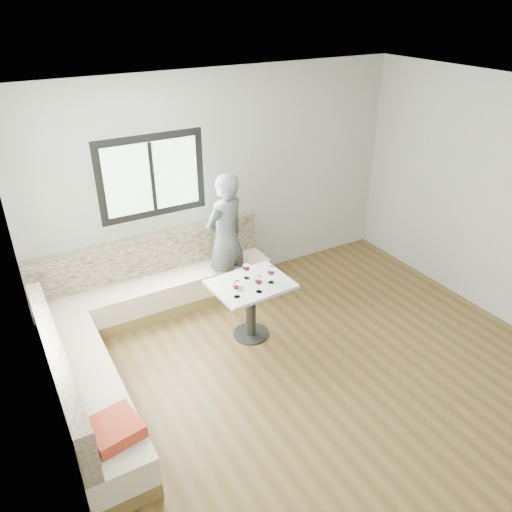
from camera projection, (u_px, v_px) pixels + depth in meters
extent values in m
cube|color=brown|center=(336.00, 388.00, 5.06)|extent=(5.00, 5.00, 0.01)
cube|color=white|center=(364.00, 107.00, 3.73)|extent=(5.00, 5.00, 0.01)
cube|color=#B7B7B2|center=(222.00, 183.00, 6.31)|extent=(5.00, 0.01, 2.80)
cube|color=#B7B7B2|center=(51.00, 362.00, 3.31)|extent=(0.01, 5.00, 2.80)
cube|color=black|center=(152.00, 177.00, 5.79)|extent=(1.30, 0.02, 1.00)
cube|color=black|center=(25.00, 270.00, 3.88)|extent=(0.02, 1.30, 1.00)
cube|color=olive|center=(160.00, 304.00, 6.27)|extent=(2.90, 0.55, 0.16)
cube|color=#F5EBCC|center=(159.00, 289.00, 6.16)|extent=(2.90, 0.55, 0.29)
cube|color=beige|center=(150.00, 254.00, 6.13)|extent=(2.90, 0.14, 0.50)
cube|color=olive|center=(93.00, 411.00, 4.68)|extent=(0.55, 2.25, 0.16)
cube|color=#F5EBCC|center=(90.00, 393.00, 4.58)|extent=(0.55, 2.25, 0.29)
cube|color=beige|center=(58.00, 367.00, 4.30)|extent=(0.14, 2.25, 0.50)
cube|color=#BA382F|center=(114.00, 429.00, 3.95)|extent=(0.45, 0.45, 0.12)
cylinder|color=black|center=(251.00, 334.00, 5.85)|extent=(0.42, 0.42, 0.02)
cylinder|color=black|center=(251.00, 311.00, 5.69)|extent=(0.11, 0.11, 0.67)
cube|color=silver|center=(251.00, 284.00, 5.52)|extent=(0.89, 0.71, 0.04)
imported|color=#545B5C|center=(226.00, 238.00, 6.19)|extent=(0.71, 0.58, 1.68)
cylinder|color=white|center=(237.00, 286.00, 5.42)|extent=(0.11, 0.11, 0.04)
sphere|color=black|center=(238.00, 284.00, 5.43)|extent=(0.02, 0.02, 0.02)
sphere|color=black|center=(235.00, 285.00, 5.41)|extent=(0.02, 0.02, 0.02)
sphere|color=black|center=(238.00, 285.00, 5.40)|extent=(0.02, 0.02, 0.02)
cylinder|color=white|center=(237.00, 297.00, 5.26)|extent=(0.07, 0.07, 0.01)
cylinder|color=white|center=(237.00, 293.00, 5.24)|extent=(0.01, 0.01, 0.09)
ellipsoid|color=white|center=(237.00, 285.00, 5.19)|extent=(0.09, 0.09, 0.11)
cylinder|color=#490714|center=(237.00, 287.00, 5.21)|extent=(0.06, 0.06, 0.02)
cylinder|color=white|center=(259.00, 292.00, 5.35)|extent=(0.07, 0.07, 0.01)
cylinder|color=white|center=(259.00, 288.00, 5.33)|extent=(0.01, 0.01, 0.09)
ellipsoid|color=white|center=(259.00, 280.00, 5.28)|extent=(0.09, 0.09, 0.11)
cylinder|color=#490714|center=(259.00, 282.00, 5.29)|extent=(0.06, 0.06, 0.02)
cylinder|color=white|center=(271.00, 282.00, 5.52)|extent=(0.07, 0.07, 0.01)
cylinder|color=white|center=(271.00, 279.00, 5.50)|extent=(0.01, 0.01, 0.09)
ellipsoid|color=white|center=(271.00, 271.00, 5.45)|extent=(0.09, 0.09, 0.11)
cylinder|color=#490714|center=(271.00, 273.00, 5.46)|extent=(0.06, 0.06, 0.02)
cylinder|color=white|center=(247.00, 278.00, 5.60)|extent=(0.07, 0.07, 0.01)
cylinder|color=white|center=(247.00, 274.00, 5.58)|extent=(0.01, 0.01, 0.09)
ellipsoid|color=white|center=(247.00, 267.00, 5.53)|extent=(0.09, 0.09, 0.11)
cylinder|color=#490714|center=(247.00, 269.00, 5.54)|extent=(0.06, 0.06, 0.02)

